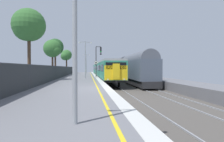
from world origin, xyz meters
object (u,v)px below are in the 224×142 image
(background_tree_right, at_px, (28,26))
(platform_lamp_mid, at_px, (85,57))
(freight_train_adjacent_track, at_px, (127,68))
(background_tree_back, at_px, (53,49))
(speed_limit_sign, at_px, (96,67))
(signal_gantry, at_px, (97,58))
(commuter_train_at_platform, at_px, (103,69))
(background_tree_centre, at_px, (56,48))
(platform_lamp_near, at_px, (75,17))
(background_tree_left, at_px, (66,56))
(platform_lamp_far, at_px, (86,62))

(background_tree_right, bearing_deg, platform_lamp_mid, 32.06)
(freight_train_adjacent_track, height_order, background_tree_back, background_tree_back)
(speed_limit_sign, xyz_separation_m, background_tree_back, (-7.78, 4.74, 3.35))
(signal_gantry, xyz_separation_m, platform_lamp_mid, (-2.08, -4.72, -0.06))
(commuter_train_at_platform, height_order, background_tree_centre, background_tree_centre)
(commuter_train_at_platform, distance_m, speed_limit_sign, 9.71)
(platform_lamp_near, height_order, background_tree_left, background_tree_left)
(speed_limit_sign, distance_m, background_tree_back, 9.71)
(signal_gantry, bearing_deg, commuter_train_at_platform, 78.49)
(freight_train_adjacent_track, relative_size, background_tree_right, 3.05)
(background_tree_centre, relative_size, background_tree_back, 1.17)
(freight_train_adjacent_track, height_order, signal_gantry, signal_gantry)
(signal_gantry, distance_m, platform_lamp_near, 28.12)
(platform_lamp_far, bearing_deg, background_tree_left, 164.10)
(commuter_train_at_platform, height_order, signal_gantry, signal_gantry)
(freight_train_adjacent_track, height_order, speed_limit_sign, freight_train_adjacent_track)
(commuter_train_at_platform, bearing_deg, speed_limit_sign, -100.97)
(platform_lamp_far, height_order, background_tree_right, background_tree_right)
(freight_train_adjacent_track, height_order, platform_lamp_near, platform_lamp_near)
(background_tree_back, bearing_deg, platform_lamp_mid, -50.09)
(signal_gantry, xyz_separation_m, background_tree_centre, (-8.72, 9.03, 2.66))
(background_tree_centre, relative_size, background_tree_right, 0.90)
(background_tree_right, bearing_deg, platform_lamp_near, -69.87)
(platform_lamp_mid, xyz_separation_m, background_tree_centre, (-6.63, 13.75, 2.72))
(platform_lamp_mid, bearing_deg, background_tree_back, 129.91)
(platform_lamp_far, height_order, background_tree_centre, background_tree_centre)
(background_tree_left, relative_size, background_tree_right, 0.75)
(platform_lamp_near, bearing_deg, background_tree_left, 96.72)
(background_tree_centre, xyz_separation_m, background_tree_right, (-0.32, -18.10, 0.70))
(platform_lamp_near, height_order, background_tree_back, background_tree_back)
(platform_lamp_far, relative_size, background_tree_left, 0.79)
(freight_train_adjacent_track, distance_m, background_tree_centre, 17.24)
(freight_train_adjacent_track, relative_size, platform_lamp_near, 5.40)
(freight_train_adjacent_track, xyz_separation_m, platform_lamp_mid, (-7.57, -5.05, 1.71))
(platform_lamp_near, xyz_separation_m, platform_lamp_far, (0.00, 46.64, 0.13))
(background_tree_left, bearing_deg, signal_gantry, -68.99)
(platform_lamp_near, relative_size, platform_lamp_far, 0.95)
(background_tree_centre, bearing_deg, background_tree_right, -91.00)
(commuter_train_at_platform, distance_m, background_tree_right, 20.22)
(platform_lamp_mid, distance_m, platform_lamp_far, 23.32)
(platform_lamp_near, bearing_deg, commuter_train_at_platform, 84.23)
(signal_gantry, distance_m, speed_limit_sign, 2.77)
(speed_limit_sign, height_order, background_tree_left, background_tree_left)
(freight_train_adjacent_track, distance_m, background_tree_back, 14.24)
(speed_limit_sign, xyz_separation_m, background_tree_centre, (-8.36, 11.24, 4.28))
(platform_lamp_near, bearing_deg, background_tree_back, 101.21)
(commuter_train_at_platform, bearing_deg, background_tree_right, -122.71)
(background_tree_left, distance_m, background_tree_centre, 11.28)
(platform_lamp_near, xyz_separation_m, background_tree_centre, (-6.63, 37.07, 3.00))
(signal_gantry, height_order, background_tree_left, background_tree_left)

